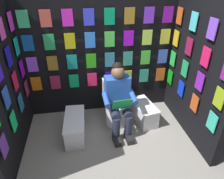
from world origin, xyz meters
TOP-DOWN VIEW (x-y plane):
  - display_wall_back at (0.00, -1.74)m, footprint 2.74×0.14m
  - display_wall_left at (-1.37, -0.84)m, footprint 0.14×1.69m
  - display_wall_right at (1.37, -0.84)m, footprint 0.14×1.69m
  - toilet at (-0.20, -1.26)m, footprint 0.41×0.56m
  - person_reading at (-0.21, -1.03)m, footprint 0.54×0.69m
  - comic_longbox_near at (-0.70, -1.17)m, footprint 0.42×0.66m
  - comic_longbox_far at (0.52, -0.95)m, footprint 0.35×0.73m

SIDE VIEW (x-z plane):
  - comic_longbox_near at x=-0.70m, z-range 0.00..0.35m
  - comic_longbox_far at x=0.52m, z-range 0.00..0.38m
  - toilet at x=-0.20m, z-range -0.06..0.71m
  - person_reading at x=-0.21m, z-range 0.00..1.20m
  - display_wall_left at x=-1.37m, z-range 0.00..2.23m
  - display_wall_right at x=1.37m, z-range 0.00..2.23m
  - display_wall_back at x=0.00m, z-range 0.00..2.23m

